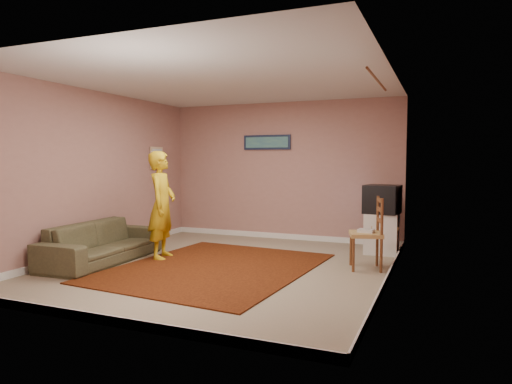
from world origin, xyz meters
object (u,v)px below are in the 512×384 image
at_px(chair_b, 366,225).
at_px(sofa, 102,242).
at_px(person, 162,205).
at_px(crt_tv, 382,199).
at_px(chair_a, 385,219).
at_px(tv_cabinet, 382,233).

bearing_deg(chair_b, sofa, -89.47).
xyz_separation_m(sofa, person, (0.68, 0.55, 0.53)).
relative_size(crt_tv, sofa, 0.30).
height_order(chair_a, person, person).
bearing_deg(chair_a, sofa, -157.14).
xyz_separation_m(tv_cabinet, crt_tv, (-0.01, 0.00, 0.56)).
bearing_deg(chair_b, person, -95.95).
distance_m(tv_cabinet, person, 3.52).
distance_m(tv_cabinet, crt_tv, 0.56).
height_order(tv_cabinet, sofa, tv_cabinet).
height_order(tv_cabinet, chair_a, chair_a).
distance_m(chair_a, chair_b, 1.16).
bearing_deg(chair_b, tv_cabinet, 161.19).
bearing_deg(person, tv_cabinet, -76.04).
relative_size(crt_tv, person, 0.36).
distance_m(sofa, person, 1.02).
bearing_deg(crt_tv, chair_b, -85.25).
bearing_deg(crt_tv, sofa, -141.45).
bearing_deg(person, chair_b, -95.12).
bearing_deg(sofa, tv_cabinet, -61.82).
xyz_separation_m(crt_tv, chair_b, (-0.07, -1.17, -0.27)).
bearing_deg(crt_tv, tv_cabinet, 0.00).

